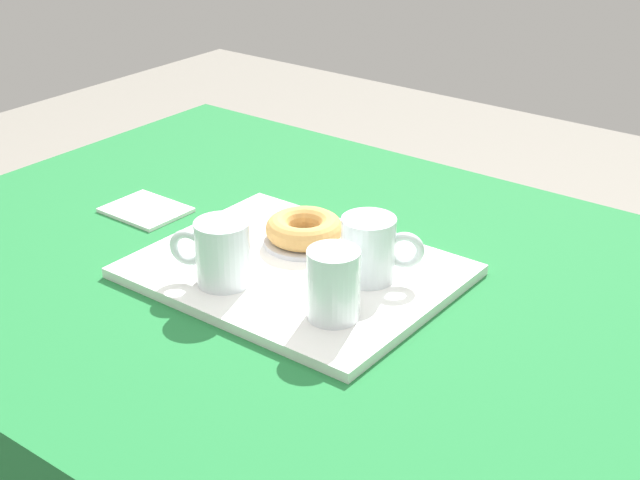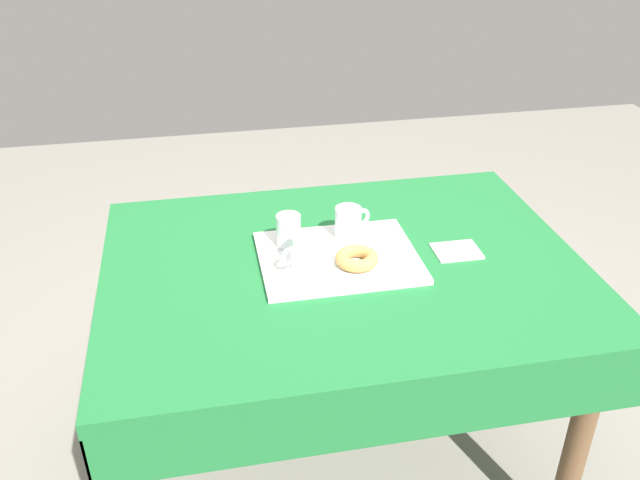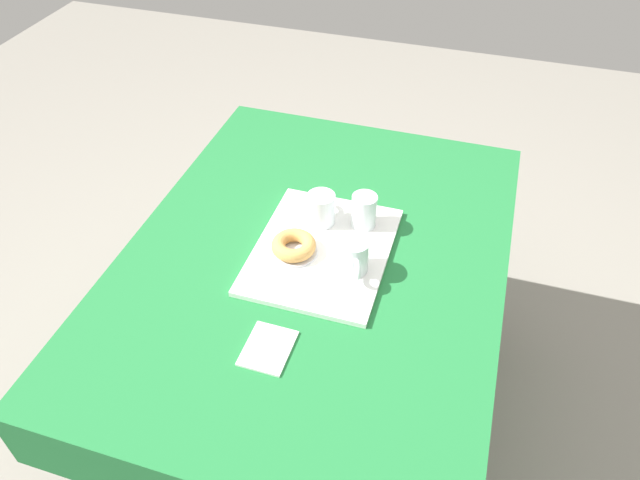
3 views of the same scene
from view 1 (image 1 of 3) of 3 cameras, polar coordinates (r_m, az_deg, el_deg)
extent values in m
cube|color=#1E6B33|center=(1.30, -1.42, -2.61)|extent=(1.28, 0.96, 0.04)
cube|color=#1E6B33|center=(1.70, 8.67, 0.87)|extent=(1.28, 0.01, 0.14)
cube|color=#1E6B33|center=(1.77, -17.68, 0.95)|extent=(0.01, 0.96, 0.14)
cylinder|color=brown|center=(2.06, -6.50, -3.22)|extent=(0.06, 0.06, 0.71)
cube|color=white|center=(1.27, -1.54, -1.97)|extent=(0.42, 0.33, 0.01)
cylinder|color=white|center=(1.22, 3.04, -0.54)|extent=(0.07, 0.07, 0.09)
cylinder|color=maroon|center=(1.22, 3.03, -0.90)|extent=(0.06, 0.06, 0.06)
torus|color=white|center=(1.21, 5.34, -0.64)|extent=(0.05, 0.04, 0.05)
cylinder|color=white|center=(1.21, -6.10, -0.80)|extent=(0.07, 0.07, 0.09)
cylinder|color=maroon|center=(1.22, -6.08, -1.15)|extent=(0.06, 0.06, 0.06)
torus|color=white|center=(1.23, -8.26, -0.47)|extent=(0.05, 0.03, 0.05)
cylinder|color=white|center=(1.13, 0.85, -2.80)|extent=(0.07, 0.07, 0.09)
cylinder|color=silver|center=(1.14, 0.84, -3.89)|extent=(0.06, 0.06, 0.04)
cylinder|color=silver|center=(1.33, -0.99, -0.09)|extent=(0.12, 0.12, 0.01)
torus|color=tan|center=(1.32, -1.00, 0.72)|extent=(0.11, 0.11, 0.03)
cube|color=white|center=(1.50, -10.84, 1.86)|extent=(0.13, 0.10, 0.01)
camera|label=2|loc=(2.44, 33.69, 30.83)|focal=37.95mm
camera|label=3|loc=(1.91, -42.84, 33.98)|focal=33.49mm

